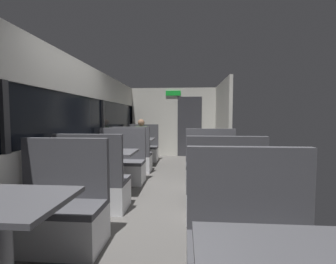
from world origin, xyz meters
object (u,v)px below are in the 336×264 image
dining_table_mid_window (109,157)px  bench_mid_window_facing_entry (121,166)px  dining_table_far_window (137,142)px  dining_table_near_window (4,213)px  dining_table_rear_aisle (216,161)px  seated_passenger (142,143)px  bench_far_window_facing_entry (142,150)px  bench_far_window_facing_end (131,158)px  bench_front_aisle_facing_entry (254,257)px  bench_near_window_facing_entry (58,214)px  bench_mid_window_facing_end (93,187)px  bench_rear_aisle_facing_end (223,195)px  bench_rear_aisle_facing_entry (211,170)px

dining_table_mid_window → bench_mid_window_facing_entry: (0.00, 0.70, -0.31)m
dining_table_far_window → dining_table_near_window: bearing=-90.0°
dining_table_mid_window → dining_table_rear_aisle: 1.80m
dining_table_mid_window → dining_table_rear_aisle: (1.79, -0.20, 0.00)m
seated_passenger → dining_table_mid_window: bearing=-90.0°
dining_table_near_window → dining_table_far_window: (0.00, 4.61, 0.00)m
dining_table_far_window → bench_far_window_facing_entry: size_ratio=0.82×
bench_far_window_facing_end → bench_front_aisle_facing_entry: (1.79, -3.81, 0.00)m
bench_near_window_facing_entry → dining_table_far_window: bench_near_window_facing_entry is taller
bench_mid_window_facing_end → bench_front_aisle_facing_entry: bearing=-40.1°
bench_mid_window_facing_entry → dining_table_rear_aisle: 2.03m
bench_mid_window_facing_entry → bench_far_window_facing_end: bearing=90.0°
bench_front_aisle_facing_entry → bench_rear_aisle_facing_end: bearing=90.0°
bench_far_window_facing_entry → bench_near_window_facing_entry: bearing=-90.0°
bench_far_window_facing_end → bench_far_window_facing_entry: 1.40m
bench_mid_window_facing_entry → bench_far_window_facing_end: same height
bench_rear_aisle_facing_end → seated_passenger: size_ratio=0.87×
bench_mid_window_facing_end → bench_rear_aisle_facing_end: 1.80m
dining_table_mid_window → bench_far_window_facing_end: (0.00, 1.61, -0.31)m
seated_passenger → dining_table_far_window: bearing=-90.0°
bench_near_window_facing_entry → bench_front_aisle_facing_entry: size_ratio=1.00×
bench_near_window_facing_entry → bench_mid_window_facing_end: bearing=90.0°
bench_near_window_facing_entry → bench_far_window_facing_entry: same height
dining_table_near_window → bench_near_window_facing_entry: bench_near_window_facing_entry is taller
bench_far_window_facing_end → bench_rear_aisle_facing_end: bearing=-54.5°
dining_table_near_window → bench_mid_window_facing_end: bearing=90.0°
bench_mid_window_facing_entry → dining_table_far_window: 1.64m
dining_table_mid_window → bench_far_window_facing_entry: (0.00, 3.00, -0.31)m
bench_far_window_facing_entry → bench_front_aisle_facing_entry: same height
bench_mid_window_facing_entry → bench_far_window_facing_end: 0.91m
bench_front_aisle_facing_entry → dining_table_far_window: bearing=111.6°
dining_table_rear_aisle → bench_rear_aisle_facing_entry: bearing=90.0°
bench_rear_aisle_facing_end → dining_table_rear_aisle: bearing=90.0°
dining_table_near_window → dining_table_rear_aisle: bearing=49.6°
bench_near_window_facing_entry → dining_table_rear_aisle: bearing=38.1°
dining_table_near_window → bench_near_window_facing_entry: (0.00, 0.70, -0.31)m
bench_front_aisle_facing_entry → bench_rear_aisle_facing_entry: bearing=90.0°
bench_front_aisle_facing_entry → bench_mid_window_facing_entry: bearing=121.6°
bench_near_window_facing_entry → seated_passenger: (0.00, 4.54, 0.21)m
dining_table_near_window → dining_table_rear_aisle: (1.79, 2.11, 0.00)m
dining_table_far_window → bench_rear_aisle_facing_end: bench_rear_aisle_facing_end is taller
bench_far_window_facing_entry → dining_table_rear_aisle: bench_far_window_facing_entry is taller
bench_far_window_facing_end → bench_rear_aisle_facing_entry: same height
bench_mid_window_facing_entry → seated_passenger: size_ratio=0.87×
dining_table_mid_window → bench_far_window_facing_end: size_ratio=0.82×
bench_near_window_facing_entry → dining_table_mid_window: bench_near_window_facing_entry is taller
bench_mid_window_facing_end → bench_far_window_facing_entry: size_ratio=1.00×
bench_mid_window_facing_entry → bench_rear_aisle_facing_end: size_ratio=1.00×
dining_table_rear_aisle → bench_mid_window_facing_entry: bearing=153.3°
dining_table_far_window → bench_rear_aisle_facing_end: (1.79, -3.20, -0.31)m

